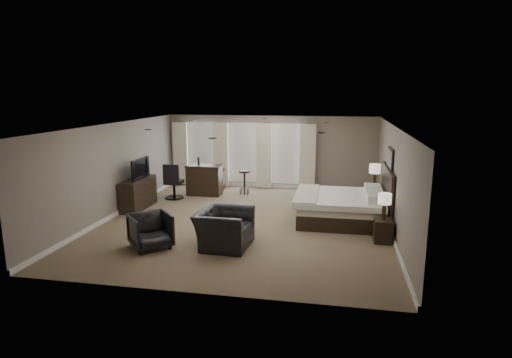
% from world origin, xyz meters
% --- Properties ---
extents(room, '(7.60, 8.60, 2.64)m').
position_xyz_m(room, '(0.00, 0.00, 1.30)').
color(room, brown).
rests_on(room, ground).
extents(window_bay, '(5.25, 0.20, 2.30)m').
position_xyz_m(window_bay, '(-1.00, 4.11, 1.20)').
color(window_bay, silver).
rests_on(window_bay, room).
extents(bed, '(2.36, 2.25, 1.50)m').
position_xyz_m(bed, '(2.58, 0.51, 0.75)').
color(bed, silver).
rests_on(bed, ground).
extents(nightstand_near, '(0.40, 0.49, 0.53)m').
position_xyz_m(nightstand_near, '(3.47, -0.94, 0.27)').
color(nightstand_near, black).
rests_on(nightstand_near, ground).
extents(nightstand_far, '(0.50, 0.62, 0.67)m').
position_xyz_m(nightstand_far, '(3.47, 1.96, 0.34)').
color(nightstand_far, black).
rests_on(nightstand_far, ground).
extents(lamp_near, '(0.30, 0.30, 0.63)m').
position_xyz_m(lamp_near, '(3.47, -0.94, 0.85)').
color(lamp_near, beige).
rests_on(lamp_near, nightstand_near).
extents(lamp_far, '(0.33, 0.33, 0.68)m').
position_xyz_m(lamp_far, '(3.47, 1.96, 1.01)').
color(lamp_far, beige).
rests_on(lamp_far, nightstand_far).
extents(wall_art, '(0.04, 0.96, 0.56)m').
position_xyz_m(wall_art, '(3.70, 0.51, 1.75)').
color(wall_art, slate).
rests_on(wall_art, room).
extents(dresser, '(0.50, 1.55, 0.90)m').
position_xyz_m(dresser, '(-3.45, 0.72, 0.45)').
color(dresser, black).
rests_on(dresser, ground).
extents(tv, '(0.62, 1.08, 0.14)m').
position_xyz_m(tv, '(-3.45, 0.72, 0.97)').
color(tv, black).
rests_on(tv, dresser).
extents(armchair_near, '(0.90, 1.33, 1.12)m').
position_xyz_m(armchair_near, '(-0.09, -1.90, 0.56)').
color(armchair_near, black).
rests_on(armchair_near, ground).
extents(armchair_far, '(1.15, 1.15, 0.87)m').
position_xyz_m(armchair_far, '(-1.69, -2.31, 0.43)').
color(armchair_far, black).
rests_on(armchair_far, ground).
extents(bar_counter, '(1.18, 0.61, 1.03)m').
position_xyz_m(bar_counter, '(-2.01, 2.69, 0.51)').
color(bar_counter, black).
rests_on(bar_counter, ground).
extents(bar_stool_left, '(0.39, 0.39, 0.76)m').
position_xyz_m(bar_stool_left, '(-1.66, 3.51, 0.38)').
color(bar_stool_left, black).
rests_on(bar_stool_left, ground).
extents(bar_stool_right, '(0.44, 0.44, 0.83)m').
position_xyz_m(bar_stool_right, '(-0.69, 2.99, 0.42)').
color(bar_stool_right, black).
rests_on(bar_stool_right, ground).
extents(desk_chair, '(0.61, 0.61, 1.17)m').
position_xyz_m(desk_chair, '(-2.83, 2.02, 0.59)').
color(desk_chair, black).
rests_on(desk_chair, ground).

